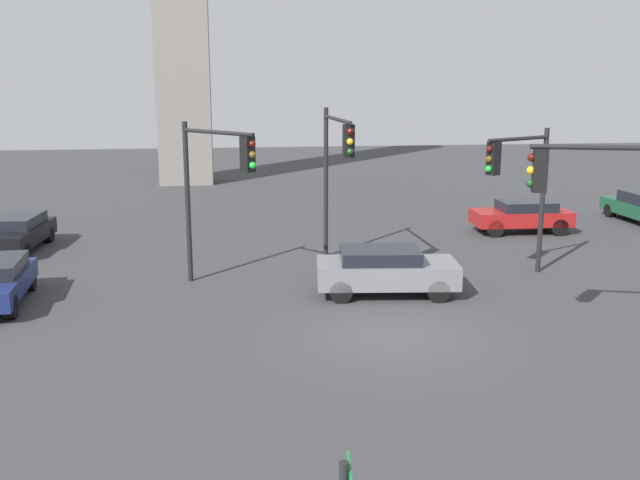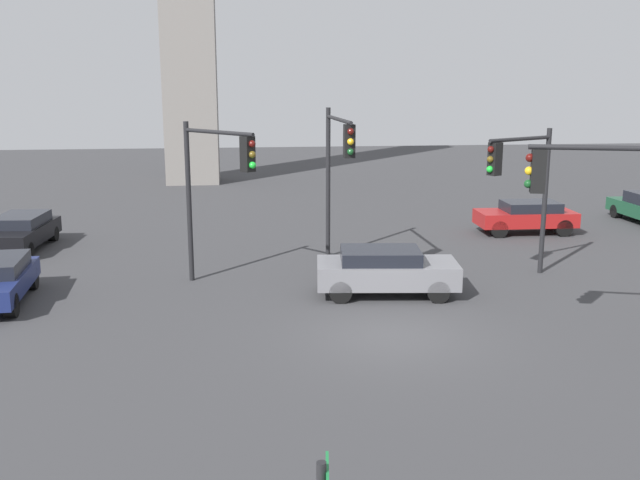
# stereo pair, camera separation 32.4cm
# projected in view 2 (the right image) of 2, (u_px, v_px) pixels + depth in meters

# --- Properties ---
(ground_plane) EXTENTS (103.75, 103.75, 0.00)m
(ground_plane) POSITION_uv_depth(u_px,v_px,m) (392.00, 335.00, 18.16)
(ground_plane) COLOR #38383A
(traffic_light_0) EXTENTS (2.54, 1.43, 4.78)m
(traffic_light_0) POSITION_uv_depth(u_px,v_px,m) (520.00, 175.00, 22.60)
(traffic_light_0) COLOR black
(traffic_light_0) RESTS_ON ground_plane
(traffic_light_1) EXTENTS (3.51, 1.23, 5.08)m
(traffic_light_1) POSITION_uv_depth(u_px,v_px,m) (610.00, 201.00, 16.30)
(traffic_light_1) COLOR black
(traffic_light_1) RESTS_ON ground_plane
(traffic_light_2) EXTENTS (2.14, 2.47, 5.05)m
(traffic_light_2) POSITION_uv_depth(u_px,v_px,m) (217.00, 173.00, 21.40)
(traffic_light_2) COLOR black
(traffic_light_2) RESTS_ON ground_plane
(traffic_light_3) EXTENTS (0.40, 4.18, 5.35)m
(traffic_light_3) POSITION_uv_depth(u_px,v_px,m) (338.00, 157.00, 23.62)
(traffic_light_3) COLOR black
(traffic_light_3) RESTS_ON ground_plane
(car_0) EXTENTS (4.32, 2.25, 1.41)m
(car_0) POSITION_uv_depth(u_px,v_px,m) (386.00, 270.00, 21.40)
(car_0) COLOR slate
(car_0) RESTS_ON ground_plane
(car_2) EXTENTS (2.13, 4.34, 1.31)m
(car_2) POSITION_uv_depth(u_px,v_px,m) (20.00, 231.00, 27.20)
(car_2) COLOR black
(car_2) RESTS_ON ground_plane
(car_3) EXTENTS (4.05, 1.84, 1.34)m
(car_3) POSITION_uv_depth(u_px,v_px,m) (527.00, 216.00, 30.02)
(car_3) COLOR maroon
(car_3) RESTS_ON ground_plane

